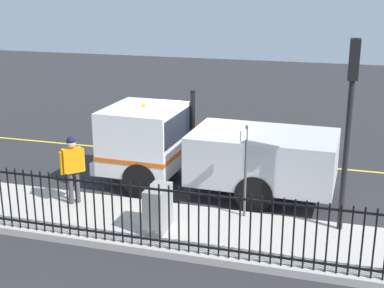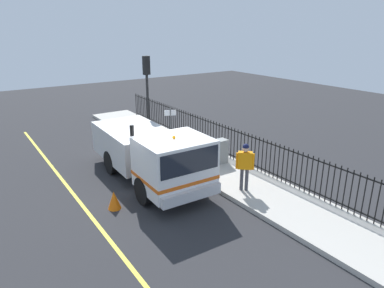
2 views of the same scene
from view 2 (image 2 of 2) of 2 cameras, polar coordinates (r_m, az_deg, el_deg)
ground_plane at (r=13.03m, az=-6.34°, el=-7.39°), size 51.81×51.81×0.00m
sidewalk_slab at (r=14.52m, az=4.28°, el=-4.14°), size 2.48×23.55×0.16m
lane_marking at (r=12.20m, az=-17.11°, el=-10.09°), size 0.12×21.19×0.01m
work_truck at (r=13.08m, az=-6.47°, el=-1.36°), size 2.46×6.48×2.57m
worker_standing at (r=12.25m, az=8.67°, el=-2.95°), size 0.51×0.50×1.74m
iron_fence at (r=14.91m, az=7.71°, el=-0.32°), size 0.04×20.05×1.43m
traffic_light_near at (r=16.72m, az=-7.37°, el=9.85°), size 0.31×0.22×4.25m
utility_cabinet at (r=14.76m, az=4.25°, el=-1.27°), size 0.82×0.43×1.02m
traffic_cone at (r=11.83m, az=-12.62°, el=-8.94°), size 0.43×0.43×0.62m
street_sign at (r=15.13m, az=-3.53°, el=2.79°), size 0.47×0.22×2.23m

